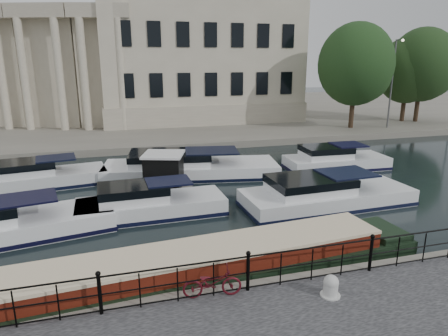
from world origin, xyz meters
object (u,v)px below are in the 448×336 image
Objects in this scene: narrowboat at (198,273)px; harbour_hut at (164,174)px; bicycle at (212,282)px; mooring_bollard at (331,286)px.

harbour_hut is (0.22, 9.45, 0.59)m from narrowboat.
harbour_hut reaches higher than bicycle.
mooring_bollard is at bearing -57.92° from harbour_hut.
narrowboat is at bearing -73.41° from harbour_hut.
harbour_hut is (0.15, 11.09, -0.03)m from bicycle.
narrowboat is at bearing 9.25° from bicycle.
harbour_hut reaches higher than mooring_bollard.
narrowboat is 4.73× the size of harbour_hut.
harbour_hut reaches higher than narrowboat.
harbour_hut is at bearing 104.17° from mooring_bollard.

